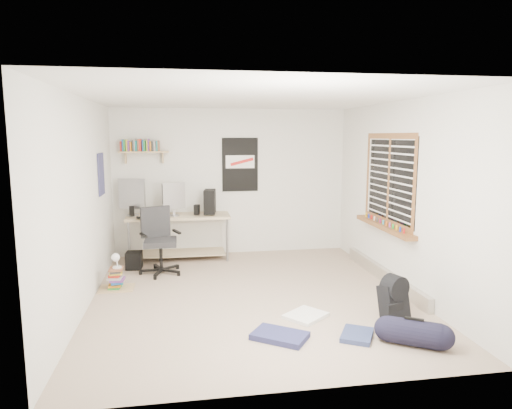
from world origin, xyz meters
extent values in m
cube|color=gray|center=(0.00, 0.00, -0.01)|extent=(4.00, 4.50, 0.01)
cube|color=white|center=(0.00, 0.00, 2.50)|extent=(4.00, 4.50, 0.01)
cube|color=silver|center=(0.00, 2.25, 1.25)|extent=(4.00, 0.01, 2.50)
cube|color=silver|center=(-2.00, 0.00, 1.25)|extent=(0.01, 4.50, 2.50)
cube|color=silver|center=(2.00, 0.00, 1.25)|extent=(0.01, 4.50, 2.50)
cube|color=#BDB683|center=(-0.92, 2.00, 0.36)|extent=(1.81, 1.16, 0.76)
cube|color=#98999D|center=(-1.65, 2.00, 1.01)|extent=(0.46, 0.26, 0.49)
cube|color=#A1A2A6|center=(-0.98, 1.86, 0.98)|extent=(0.39, 0.25, 0.43)
cube|color=black|center=(-0.40, 1.95, 0.96)|extent=(0.23, 0.39, 0.39)
cube|color=black|center=(-1.39, 1.69, 0.77)|extent=(0.37, 0.16, 0.02)
cube|color=black|center=(-1.65, 1.88, 0.84)|extent=(0.09, 0.09, 0.16)
cube|color=black|center=(-0.62, 1.84, 0.85)|extent=(0.11, 0.11, 0.16)
cube|color=#262628|center=(-1.18, 1.18, 0.49)|extent=(0.84, 0.84, 1.00)
cube|color=tan|center=(-1.45, 2.14, 1.78)|extent=(0.80, 0.22, 0.24)
cube|color=black|center=(0.15, 2.23, 1.55)|extent=(0.62, 0.03, 0.92)
cube|color=navy|center=(-1.99, 1.20, 1.50)|extent=(0.02, 0.42, 0.60)
cube|color=brown|center=(1.95, 0.30, 1.45)|extent=(0.10, 1.50, 1.26)
cube|color=#B7B2A8|center=(1.96, 0.30, 0.09)|extent=(0.08, 2.50, 0.18)
cube|color=black|center=(1.46, -1.01, 0.20)|extent=(0.37, 0.34, 0.40)
cylinder|color=black|center=(1.36, -1.64, 0.14)|extent=(0.36, 0.36, 0.51)
cube|color=silver|center=(0.50, -0.79, 0.02)|extent=(0.57, 0.56, 0.04)
cube|color=navy|center=(0.10, -1.29, 0.03)|extent=(0.64, 0.59, 0.06)
cube|color=navy|center=(0.88, -1.39, 0.03)|extent=(0.45, 0.49, 0.05)
cube|color=brown|center=(-1.75, 0.56, 0.15)|extent=(0.47, 0.42, 0.27)
cube|color=silver|center=(-1.73, 0.54, 0.38)|extent=(0.19, 0.23, 0.20)
cube|color=black|center=(-1.61, 1.48, 0.14)|extent=(0.25, 0.25, 0.26)
camera|label=1|loc=(-0.85, -5.57, 2.04)|focal=32.00mm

